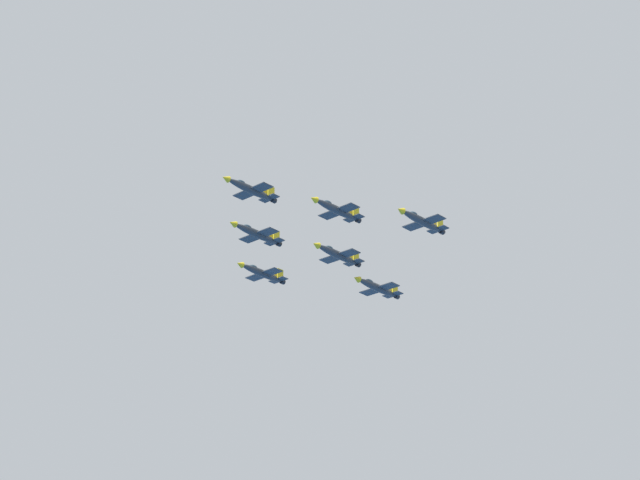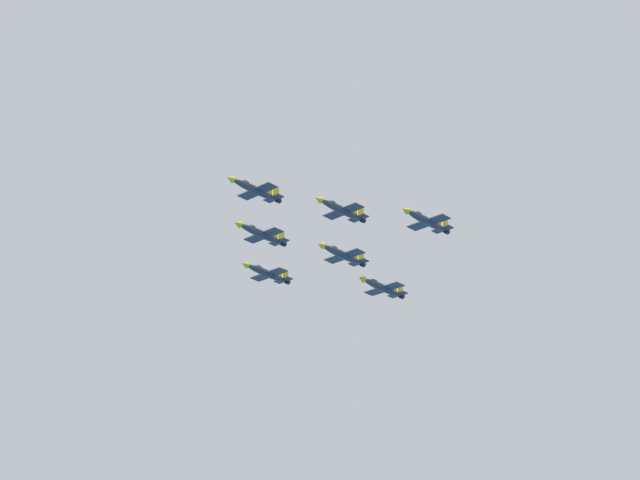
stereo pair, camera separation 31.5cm
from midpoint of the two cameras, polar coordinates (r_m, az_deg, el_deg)
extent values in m
ellipsoid|color=#2D3338|center=(237.95, -3.24, 2.37)|extent=(9.43, 9.99, 1.57)
cone|color=gold|center=(233.81, -4.43, 2.91)|extent=(2.04, 2.05, 1.33)
ellipsoid|color=#334751|center=(236.57, -3.70, 2.71)|extent=(2.28, 2.33, 0.91)
cube|color=#2D3338|center=(238.29, -3.14, 2.30)|extent=(8.27, 7.95, 0.16)
cube|color=gold|center=(235.80, -2.47, 2.60)|extent=(2.15, 2.25, 0.19)
cube|color=gold|center=(240.86, -3.79, 2.03)|extent=(2.15, 2.25, 0.19)
cube|color=#2D3338|center=(241.15, -2.38, 1.97)|extent=(4.36, 4.24, 0.16)
cube|color=gold|center=(241.00, -2.28, 2.29)|extent=(1.34, 1.42, 2.26)
cube|color=gold|center=(242.00, -2.54, 2.18)|extent=(1.34, 1.42, 2.26)
cylinder|color=black|center=(241.99, -2.15, 1.87)|extent=(1.39, 1.38, 1.10)
ellipsoid|color=#2D3338|center=(238.26, 0.83, 1.42)|extent=(9.38, 9.98, 1.56)
cone|color=gold|center=(233.74, -0.27, 1.95)|extent=(2.03, 2.05, 1.33)
ellipsoid|color=#334751|center=(236.72, 0.40, 1.75)|extent=(2.27, 2.32, 0.91)
cube|color=#2D3338|center=(238.64, 0.93, 1.35)|extent=(8.26, 7.92, 0.16)
cube|color=gold|center=(236.34, 1.63, 1.64)|extent=(2.14, 2.25, 0.19)
cube|color=gold|center=(241.01, 0.23, 1.10)|extent=(2.14, 2.25, 0.19)
cube|color=#2D3338|center=(241.74, 1.63, 1.04)|extent=(4.35, 4.23, 0.16)
cube|color=gold|center=(241.59, 1.73, 1.35)|extent=(1.33, 1.42, 2.26)
cube|color=gold|center=(242.51, 1.45, 1.24)|extent=(1.33, 1.42, 2.26)
cylinder|color=black|center=(242.65, 1.84, 0.94)|extent=(1.39, 1.38, 1.09)
ellipsoid|color=#2D3338|center=(252.55, -2.96, 0.28)|extent=(9.67, 10.53, 1.63)
cone|color=gold|center=(248.05, -4.10, 0.79)|extent=(2.12, 2.14, 1.38)
ellipsoid|color=#334751|center=(251.01, -3.40, 0.61)|extent=(2.36, 2.43, 0.95)
cube|color=#2D3338|center=(252.92, -2.86, 0.22)|extent=(8.68, 8.20, 0.16)
cube|color=gold|center=(250.35, -2.19, 0.49)|extent=(2.21, 2.36, 0.20)
cube|color=gold|center=(255.57, -3.51, -0.02)|extent=(2.21, 2.36, 0.20)
cube|color=#2D3338|center=(256.02, -2.13, -0.08)|extent=(4.57, 4.38, 0.16)
cube|color=gold|center=(255.82, -2.03, 0.22)|extent=(1.37, 1.49, 2.35)
cube|color=gold|center=(256.85, -2.29, 0.13)|extent=(1.37, 1.49, 2.35)
cylinder|color=black|center=(256.93, -1.91, -0.18)|extent=(1.45, 1.44, 1.14)
ellipsoid|color=#2D3338|center=(240.63, 4.85, 0.89)|extent=(9.54, 10.35, 1.60)
cone|color=gold|center=(235.60, 3.83, 1.42)|extent=(2.09, 2.10, 1.36)
ellipsoid|color=#334751|center=(238.89, 4.45, 1.22)|extent=(2.32, 2.40, 0.94)
cube|color=#2D3338|center=(241.05, 4.94, 0.82)|extent=(8.53, 8.08, 0.16)
cube|color=gold|center=(238.94, 5.71, 1.10)|extent=(2.18, 2.33, 0.19)
cube|color=gold|center=(243.25, 4.19, 0.56)|extent=(2.18, 2.33, 0.19)
cube|color=#2D3338|center=(244.49, 5.59, 0.50)|extent=(4.49, 4.32, 0.16)
cube|color=gold|center=(244.36, 5.70, 0.81)|extent=(1.35, 1.47, 2.32)
cube|color=gold|center=(245.21, 5.40, 0.71)|extent=(1.35, 1.47, 2.32)
cylinder|color=black|center=(245.49, 5.78, 0.40)|extent=(1.43, 1.41, 1.12)
ellipsoid|color=#2D3338|center=(267.45, -2.70, -1.57)|extent=(9.53, 10.40, 1.61)
cone|color=gold|center=(262.90, -3.76, -1.14)|extent=(2.09, 2.11, 1.37)
ellipsoid|color=#334751|center=(265.87, -3.11, -1.28)|extent=(2.33, 2.40, 0.94)
cube|color=#2D3338|center=(267.82, -2.61, -1.63)|extent=(8.56, 8.08, 0.16)
cube|color=gold|center=(265.26, -1.98, -1.40)|extent=(2.18, 2.33, 0.19)
cube|color=gold|center=(270.46, -3.22, -1.84)|extent=(2.18, 2.33, 0.19)
cube|color=#2D3338|center=(270.94, -1.93, -1.89)|extent=(4.51, 4.32, 0.16)
cube|color=gold|center=(270.70, -1.84, -1.61)|extent=(1.35, 1.47, 2.32)
cube|color=gold|center=(271.72, -2.09, -1.69)|extent=(1.35, 1.47, 2.32)
cylinder|color=black|center=(271.85, -1.74, -1.97)|extent=(1.43, 1.42, 1.13)
ellipsoid|color=#2D3338|center=(252.87, 0.88, -0.70)|extent=(9.50, 10.60, 1.62)
cone|color=gold|center=(247.95, -0.17, -0.21)|extent=(2.11, 2.13, 1.38)
ellipsoid|color=#334751|center=(251.16, 0.47, -0.39)|extent=(2.34, 2.43, 0.95)
cube|color=#2D3338|center=(253.28, 0.97, -0.76)|extent=(8.70, 8.09, 0.16)
cube|color=gold|center=(250.94, 1.68, -0.52)|extent=(2.18, 2.38, 0.19)
cube|color=gold|center=(255.69, 0.27, -0.99)|extent=(2.18, 2.38, 0.19)
cube|color=#2D3338|center=(256.64, 1.64, -1.06)|extent=(4.57, 4.33, 0.16)
cube|color=gold|center=(256.45, 1.74, -0.75)|extent=(1.35, 1.50, 2.34)
cube|color=gold|center=(257.39, 1.46, -0.85)|extent=(1.35, 1.50, 2.34)
cylinder|color=black|center=(257.62, 1.83, -1.15)|extent=(1.45, 1.43, 1.14)
ellipsoid|color=#2D3338|center=(260.73, 2.76, -2.26)|extent=(9.62, 10.54, 1.63)
cone|color=gold|center=(255.65, 1.76, -1.82)|extent=(2.11, 2.13, 1.38)
ellipsoid|color=#334751|center=(258.94, 2.37, -1.96)|extent=(2.35, 2.43, 0.95)
cube|color=#2D3338|center=(261.16, 2.84, -2.31)|extent=(8.68, 8.17, 0.16)
cube|color=gold|center=(258.86, 3.55, -2.08)|extent=(2.20, 2.37, 0.20)
cube|color=gold|center=(263.54, 2.15, -2.52)|extent=(2.20, 2.37, 0.20)
cube|color=#2D3338|center=(264.63, 3.48, -2.58)|extent=(4.56, 4.37, 0.16)
cube|color=gold|center=(264.41, 3.58, -2.28)|extent=(1.36, 1.50, 2.35)
cube|color=gold|center=(265.34, 3.30, -2.37)|extent=(1.36, 1.50, 2.35)
cylinder|color=black|center=(265.64, 3.66, -2.66)|extent=(1.45, 1.43, 1.14)
camera|label=1|loc=(0.16, -89.96, -0.02)|focal=68.11mm
camera|label=2|loc=(0.16, 90.04, 0.02)|focal=68.11mm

